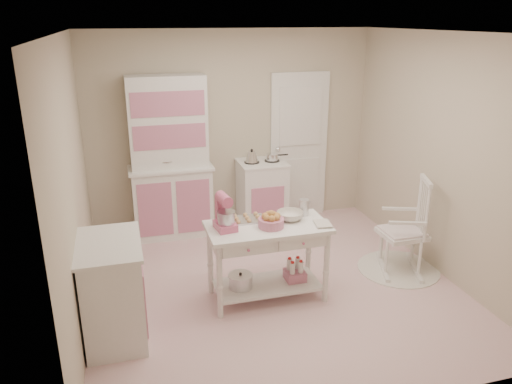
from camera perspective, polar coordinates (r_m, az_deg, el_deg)
The scene contains 14 objects.
room_shell at distance 4.85m, azimuth 2.24°, elevation 6.46°, with size 3.84×3.84×2.62m.
door at distance 7.02m, azimuth 4.90°, elevation 5.21°, with size 0.82×0.05×2.04m, color white.
hutch at distance 6.41m, azimuth -9.80°, elevation 3.81°, with size 1.06×0.50×2.08m, color white.
stove at distance 6.76m, azimuth 0.67°, elevation -0.24°, with size 0.62×0.57×0.92m, color white.
base_cabinet at distance 4.64m, azimuth -16.01°, elevation -10.75°, with size 0.54×0.84×0.92m, color white.
lace_rug at distance 6.01m, azimuth 15.93°, elevation -8.41°, with size 0.92×0.92×0.01m, color white.
rocking_chair at distance 5.78m, azimuth 16.42°, elevation -3.63°, with size 0.48×0.72×1.10m, color white.
work_table at distance 5.07m, azimuth 1.30°, elevation -7.99°, with size 1.20×0.60×0.80m, color white.
stand_mixer at distance 4.76m, azimuth -3.57°, elevation -2.39°, with size 0.20×0.28×0.34m, color #CD567F.
cookie_tray at distance 5.02m, azimuth -0.90°, elevation -3.15°, with size 0.34×0.24×0.02m, color silver.
bread_basket at distance 4.85m, azimuth 1.74°, elevation -3.54°, with size 0.25×0.25×0.09m, color #C47090.
mixing_bowl at distance 5.03m, azimuth 3.91°, elevation -2.72°, with size 0.27×0.27×0.08m, color beige.
metal_pitcher at distance 5.14m, azimuth 5.52°, elevation -1.75°, with size 0.10×0.10×0.17m, color silver.
recipe_book at distance 4.94m, azimuth 6.76°, elevation -3.67°, with size 0.15×0.21×0.02m, color beige.
Camera 1 is at (-1.46, -4.50, 2.73)m, focal length 35.00 mm.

